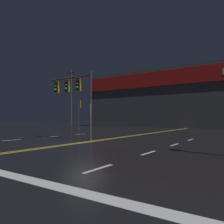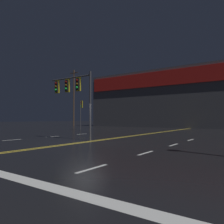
% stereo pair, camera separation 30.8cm
% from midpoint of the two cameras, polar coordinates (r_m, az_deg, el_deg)
% --- Properties ---
extents(ground_plane, '(200.00, 200.00, 0.00)m').
position_cam_midpoint_polar(ground_plane, '(14.07, -7.70, -7.83)').
color(ground_plane, black).
extents(road_markings, '(15.33, 60.00, 0.01)m').
position_cam_midpoint_polar(road_markings, '(12.30, -8.58, -8.68)').
color(road_markings, gold).
rests_on(road_markings, ground).
extents(traffic_signal_median, '(3.95, 0.36, 4.74)m').
position_cam_midpoint_polar(traffic_signal_median, '(16.20, -10.96, 6.00)').
color(traffic_signal_median, '#38383D').
rests_on(traffic_signal_median, ground).
extents(traffic_signal_corner_northwest, '(0.42, 0.36, 3.98)m').
position_cam_midpoint_polar(traffic_signal_corner_northwest, '(30.03, -8.89, 0.96)').
color(traffic_signal_corner_northwest, '#38383D').
rests_on(traffic_signal_corner_northwest, ground).
extents(building_backdrop, '(38.38, 10.23, 9.99)m').
position_cam_midpoint_polar(building_backdrop, '(40.79, 20.43, 3.27)').
color(building_backdrop, '#4C4C51').
rests_on(building_backdrop, ground).
extents(utility_pole_row, '(46.68, 0.26, 11.40)m').
position_cam_midpoint_polar(utility_pole_row, '(33.46, 16.80, 5.58)').
color(utility_pole_row, '#4C3828').
rests_on(utility_pole_row, ground).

